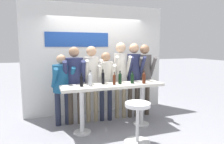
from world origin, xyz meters
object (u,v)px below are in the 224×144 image
(person_center, at_px, (106,79))
(wine_bottle_6, at_px, (81,81))
(person_left, at_px, (75,77))
(wine_bottle_3, at_px, (90,79))
(wine_bottle_4, at_px, (103,78))
(bar_stool, at_px, (138,116))
(person_center_right, at_px, (121,71))
(wine_bottle_5, at_px, (132,78))
(person_right, at_px, (134,71))
(wine_bottle_0, at_px, (120,78))
(person_far_right, at_px, (144,72))
(tasting_table, at_px, (113,92))
(wine_bottle_1, at_px, (144,77))
(person_center_left, at_px, (92,75))
(person_far_left, at_px, (62,82))
(wine_bottle_2, at_px, (114,79))

(person_center, relative_size, wine_bottle_6, 6.28)
(person_left, relative_size, wine_bottle_3, 5.60)
(person_left, bearing_deg, wine_bottle_4, -32.16)
(wine_bottle_3, bearing_deg, bar_stool, -46.29)
(person_center_right, height_order, wine_bottle_5, person_center_right)
(wine_bottle_5, bearing_deg, person_right, 61.23)
(wine_bottle_0, bearing_deg, wine_bottle_5, -4.81)
(person_left, relative_size, person_far_right, 0.97)
(tasting_table, distance_m, person_left, 0.95)
(wine_bottle_1, bearing_deg, person_center_left, 145.80)
(person_center, xyz_separation_m, wine_bottle_0, (0.15, -0.51, 0.09))
(bar_stool, xyz_separation_m, person_center, (-0.20, 1.25, 0.50))
(tasting_table, xyz_separation_m, wine_bottle_0, (0.15, -0.01, 0.30))
(wine_bottle_0, height_order, wine_bottle_3, wine_bottle_3)
(person_right, bearing_deg, wine_bottle_1, -88.03)
(person_far_left, bearing_deg, person_left, -14.73)
(person_center, height_order, wine_bottle_4, person_center)
(person_right, relative_size, wine_bottle_4, 5.86)
(person_center_right, height_order, wine_bottle_4, person_center_right)
(person_center_left, xyz_separation_m, wine_bottle_4, (0.13, -0.46, -0.00))
(wine_bottle_4, bearing_deg, wine_bottle_2, -34.47)
(tasting_table, bearing_deg, person_left, 143.27)
(person_left, distance_m, wine_bottle_2, 0.94)
(wine_bottle_3, bearing_deg, wine_bottle_4, 20.34)
(person_left, relative_size, person_right, 0.96)
(wine_bottle_5, bearing_deg, wine_bottle_6, 178.81)
(wine_bottle_0, distance_m, wine_bottle_6, 0.82)
(tasting_table, height_order, bar_stool, tasting_table)
(bar_stool, height_order, wine_bottle_2, wine_bottle_2)
(wine_bottle_5, bearing_deg, person_center_right, 93.36)
(person_center_left, distance_m, wine_bottle_2, 0.68)
(wine_bottle_0, bearing_deg, wine_bottle_6, -179.98)
(wine_bottle_0, height_order, wine_bottle_5, wine_bottle_0)
(bar_stool, xyz_separation_m, person_far_right, (0.84, 1.31, 0.62))
(person_center_right, distance_m, wine_bottle_5, 0.59)
(wine_bottle_1, relative_size, wine_bottle_4, 0.88)
(person_far_left, height_order, wine_bottle_3, person_far_left)
(person_center_left, bearing_deg, bar_stool, -64.37)
(person_center_left, xyz_separation_m, wine_bottle_6, (-0.35, -0.56, -0.02))
(person_right, height_order, wine_bottle_1, person_right)
(tasting_table, distance_m, wine_bottle_1, 0.73)
(wine_bottle_1, height_order, wine_bottle_2, wine_bottle_1)
(tasting_table, bearing_deg, wine_bottle_1, -11.01)
(person_far_left, xyz_separation_m, person_center_left, (0.67, -0.03, 0.14))
(wine_bottle_2, bearing_deg, wine_bottle_1, -6.32)
(wine_bottle_6, bearing_deg, person_center, 37.36)
(wine_bottle_5, xyz_separation_m, wine_bottle_6, (-1.10, 0.02, -0.00))
(person_center_right, distance_m, wine_bottle_4, 0.75)
(wine_bottle_1, height_order, wine_bottle_3, wine_bottle_3)
(wine_bottle_3, bearing_deg, person_far_right, 20.96)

